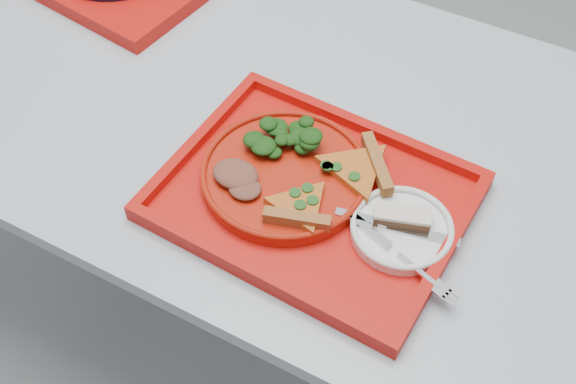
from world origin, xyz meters
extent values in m
plane|color=gray|center=(0.00, 0.00, 0.00)|extent=(10.00, 10.00, 0.00)
cube|color=#A7B0BC|center=(0.00, 0.00, 0.73)|extent=(1.60, 0.80, 0.03)
cylinder|color=gray|center=(-0.72, 0.32, 0.36)|extent=(0.05, 0.05, 0.72)
cube|color=red|center=(0.21, -0.15, 0.76)|extent=(0.47, 0.37, 0.01)
cylinder|color=#AD1C0B|center=(0.16, -0.14, 0.77)|extent=(0.26, 0.26, 0.02)
cylinder|color=white|center=(0.36, -0.15, 0.77)|extent=(0.15, 0.15, 0.01)
ellipsoid|color=black|center=(0.13, -0.08, 0.80)|extent=(0.09, 0.08, 0.05)
ellipsoid|color=brown|center=(0.10, -0.18, 0.79)|extent=(0.07, 0.06, 0.02)
cube|color=#462617|center=(0.35, -0.14, 0.78)|extent=(0.09, 0.06, 0.02)
cube|color=beige|center=(0.35, -0.14, 0.80)|extent=(0.09, 0.06, 0.01)
cube|color=silver|center=(0.35, -0.15, 0.78)|extent=(0.18, 0.05, 0.01)
cube|color=silver|center=(0.37, -0.19, 0.78)|extent=(0.18, 0.08, 0.01)
camera|label=1|loc=(0.51, -0.77, 1.63)|focal=45.00mm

